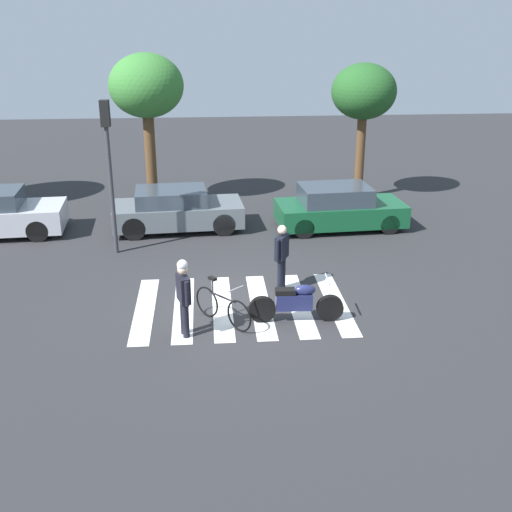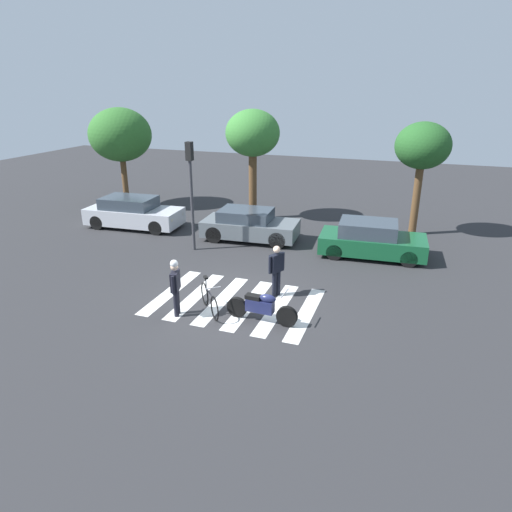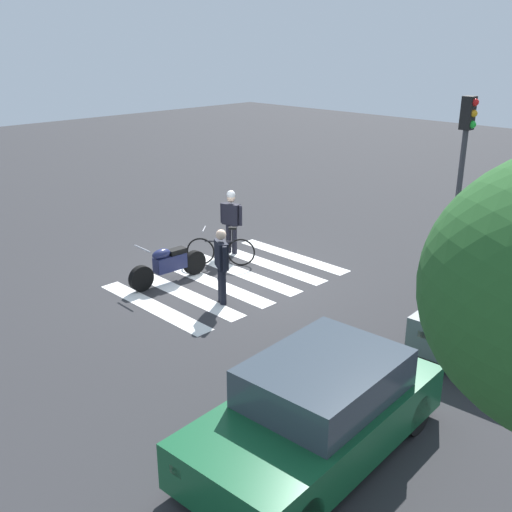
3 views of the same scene
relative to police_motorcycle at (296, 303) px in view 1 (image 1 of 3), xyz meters
name	(u,v)px [view 1 (image 1 of 3)]	position (x,y,z in m)	size (l,w,h in m)	color
ground_plane	(241,306)	(-1.16, 0.87, -0.45)	(60.00, 60.00, 0.00)	#2B2B2D
police_motorcycle	(296,303)	(0.00, 0.00, 0.00)	(2.11, 0.62, 1.02)	black
leaning_bicycle	(222,307)	(-1.62, 0.02, -0.06)	(1.18, 1.34, 1.02)	black
officer_on_foot	(184,293)	(-2.44, -0.47, 0.54)	(0.32, 0.63, 1.73)	black
officer_by_motorcycle	(282,253)	(-0.10, 1.76, 0.51)	(0.40, 0.60, 1.67)	black
crosswalk_stripes	(241,306)	(-1.16, 0.87, -0.44)	(4.95, 3.51, 0.01)	silver
car_grey_coupe	(177,210)	(-2.84, 6.69, 0.20)	(4.15, 2.06, 1.33)	black
car_green_compact	(339,208)	(2.31, 6.42, 0.21)	(4.12, 2.09, 1.39)	black
traffic_light_pole	(108,153)	(-4.52, 4.76, 2.44)	(0.25, 0.33, 4.30)	#38383D
street_tree_mid	(146,88)	(-3.82, 9.84, 3.64)	(2.56, 2.56, 5.26)	brown
street_tree_far	(364,93)	(3.78, 9.84, 3.39)	(2.30, 2.30, 4.89)	brown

